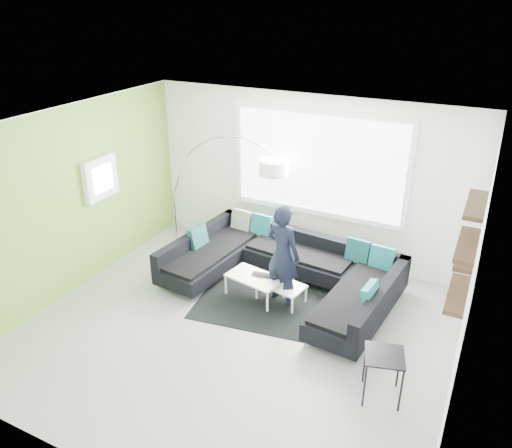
{
  "coord_description": "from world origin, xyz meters",
  "views": [
    {
      "loc": [
        2.71,
        -4.85,
        4.23
      ],
      "look_at": [
        -0.14,
        0.9,
        1.22
      ],
      "focal_mm": 35.0,
      "sensor_mm": 36.0,
      "label": 1
    }
  ],
  "objects_px": {
    "sectional_sofa": "(280,273)",
    "coffee_table": "(268,289)",
    "arc_lamp": "(173,193)",
    "side_table": "(382,376)",
    "laptop": "(261,276)",
    "person": "(283,254)"
  },
  "relations": [
    {
      "from": "sectional_sofa",
      "to": "coffee_table",
      "type": "height_order",
      "value": "sectional_sofa"
    },
    {
      "from": "coffee_table",
      "to": "arc_lamp",
      "type": "distance_m",
      "value": 2.44
    },
    {
      "from": "coffee_table",
      "to": "side_table",
      "type": "xyz_separation_m",
      "value": [
        2.01,
        -1.24,
        0.12
      ]
    },
    {
      "from": "sectional_sofa",
      "to": "laptop",
      "type": "height_order",
      "value": "sectional_sofa"
    },
    {
      "from": "arc_lamp",
      "to": "laptop",
      "type": "distance_m",
      "value": 2.28
    },
    {
      "from": "person",
      "to": "laptop",
      "type": "bearing_deg",
      "value": 29.13
    },
    {
      "from": "person",
      "to": "side_table",
      "type": "bearing_deg",
      "value": 158.86
    },
    {
      "from": "sectional_sofa",
      "to": "arc_lamp",
      "type": "xyz_separation_m",
      "value": [
        -2.21,
        0.45,
        0.76
      ]
    },
    {
      "from": "sectional_sofa",
      "to": "person",
      "type": "bearing_deg",
      "value": -51.21
    },
    {
      "from": "arc_lamp",
      "to": "person",
      "type": "height_order",
      "value": "arc_lamp"
    },
    {
      "from": "side_table",
      "to": "person",
      "type": "height_order",
      "value": "person"
    },
    {
      "from": "person",
      "to": "sectional_sofa",
      "type": "bearing_deg",
      "value": -42.22
    },
    {
      "from": "arc_lamp",
      "to": "laptop",
      "type": "height_order",
      "value": "arc_lamp"
    },
    {
      "from": "coffee_table",
      "to": "person",
      "type": "relative_size",
      "value": 0.69
    },
    {
      "from": "coffee_table",
      "to": "laptop",
      "type": "height_order",
      "value": "laptop"
    },
    {
      "from": "side_table",
      "to": "person",
      "type": "distance_m",
      "value": 2.28
    },
    {
      "from": "person",
      "to": "coffee_table",
      "type": "bearing_deg",
      "value": 35.51
    },
    {
      "from": "sectional_sofa",
      "to": "person",
      "type": "relative_size",
      "value": 2.31
    },
    {
      "from": "laptop",
      "to": "coffee_table",
      "type": "bearing_deg",
      "value": -7.34
    },
    {
      "from": "coffee_table",
      "to": "laptop",
      "type": "bearing_deg",
      "value": -167.94
    },
    {
      "from": "coffee_table",
      "to": "person",
      "type": "distance_m",
      "value": 0.64
    },
    {
      "from": "person",
      "to": "laptop",
      "type": "distance_m",
      "value": 0.52
    }
  ]
}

